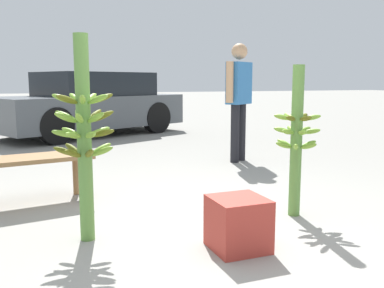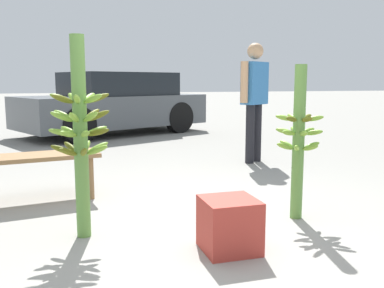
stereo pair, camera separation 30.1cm
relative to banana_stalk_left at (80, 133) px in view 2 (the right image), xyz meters
The scene contains 7 objects.
ground_plane 1.19m from the banana_stalk_left, 15.23° to the right, with size 80.00×80.00×0.00m, color gray.
banana_stalk_left is the anchor object (origin of this frame).
banana_stalk_center 1.75m from the banana_stalk_left, ahead, with size 0.39×0.39×1.29m.
vendor_person 3.42m from the banana_stalk_left, 43.75° to the left, with size 0.60×0.46×1.68m.
market_bench 1.24m from the banana_stalk_left, 108.03° to the left, with size 1.17×0.59×0.46m.
parked_car 6.34m from the banana_stalk_left, 81.45° to the left, with size 4.33×3.25×1.34m.
produce_crate 1.25m from the banana_stalk_left, 30.97° to the right, with size 0.36×0.36×0.36m.
Camera 2 is at (-0.97, -2.94, 1.16)m, focal length 40.00 mm.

